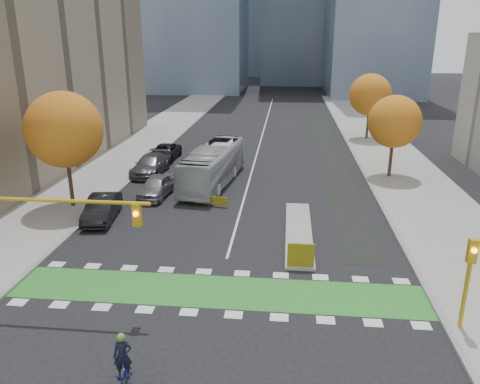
% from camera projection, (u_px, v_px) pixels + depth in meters
% --- Properties ---
extents(ground, '(300.00, 300.00, 0.00)m').
position_uv_depth(ground, '(213.00, 309.00, 21.01)').
color(ground, black).
rests_on(ground, ground).
extents(sidewalk_west, '(7.00, 120.00, 0.15)m').
position_uv_depth(sidewalk_west, '(97.00, 175.00, 41.17)').
color(sidewalk_west, gray).
rests_on(sidewalk_west, ground).
extents(sidewalk_east, '(7.00, 120.00, 0.15)m').
position_uv_depth(sidewalk_east, '(412.00, 184.00, 38.56)').
color(sidewalk_east, gray).
rests_on(sidewalk_east, ground).
extents(curb_west, '(0.30, 120.00, 0.16)m').
position_uv_depth(curb_west, '(135.00, 176.00, 40.83)').
color(curb_west, gray).
rests_on(curb_west, ground).
extents(curb_east, '(0.30, 120.00, 0.16)m').
position_uv_depth(curb_east, '(369.00, 183.00, 38.90)').
color(curb_east, gray).
rests_on(curb_east, ground).
extents(bike_crossing, '(20.00, 3.00, 0.01)m').
position_uv_depth(bike_crossing, '(217.00, 291.00, 22.43)').
color(bike_crossing, '#2A802A').
rests_on(bike_crossing, ground).
extents(centre_line, '(0.15, 70.00, 0.01)m').
position_uv_depth(centre_line, '(263.00, 134.00, 58.77)').
color(centre_line, silver).
rests_on(centre_line, ground).
extents(bike_lane_paint, '(2.50, 50.00, 0.01)m').
position_uv_depth(bike_lane_paint, '(329.00, 154.00, 48.60)').
color(bike_lane_paint, black).
rests_on(bike_lane_paint, ground).
extents(median_island, '(1.60, 10.00, 0.16)m').
position_uv_depth(median_island, '(299.00, 232.00, 29.10)').
color(median_island, gray).
rests_on(median_island, ground).
extents(hazard_board, '(1.40, 0.12, 1.30)m').
position_uv_depth(hazard_board, '(301.00, 255.00, 24.34)').
color(hazard_board, yellow).
rests_on(hazard_board, median_island).
extents(tree_west, '(5.20, 5.20, 8.22)m').
position_uv_depth(tree_west, '(64.00, 130.00, 31.73)').
color(tree_west, '#332114').
rests_on(tree_west, ground).
extents(tree_east_near, '(4.40, 4.40, 7.08)m').
position_uv_depth(tree_east_near, '(395.00, 122.00, 39.08)').
color(tree_east_near, '#332114').
rests_on(tree_east_near, ground).
extents(tree_east_far, '(4.80, 4.80, 7.65)m').
position_uv_depth(tree_east_far, '(370.00, 95.00, 54.02)').
color(tree_east_far, '#332114').
rests_on(tree_east_far, ground).
extents(traffic_signal_west, '(8.53, 0.56, 5.20)m').
position_uv_depth(traffic_signal_west, '(26.00, 223.00, 20.02)').
color(traffic_signal_west, '#BF9914').
rests_on(traffic_signal_west, ground).
extents(traffic_signal_east, '(0.35, 0.43, 4.10)m').
position_uv_depth(traffic_signal_east, '(469.00, 271.00, 18.65)').
color(traffic_signal_east, '#BF9914').
rests_on(traffic_signal_east, ground).
extents(cyclist, '(1.03, 2.04, 2.25)m').
position_uv_depth(cyclist, '(124.00, 371.00, 15.98)').
color(cyclist, navy).
rests_on(cyclist, ground).
extents(bus, '(4.07, 11.70, 3.19)m').
position_uv_depth(bus, '(213.00, 165.00, 38.42)').
color(bus, '#ACB1B4').
rests_on(bus, ground).
extents(parked_car_a, '(2.21, 4.82, 1.60)m').
position_uv_depth(parked_car_a, '(156.00, 186.00, 35.53)').
color(parked_car_a, '#939498').
rests_on(parked_car_a, ground).
extents(parked_car_b, '(2.32, 5.07, 1.61)m').
position_uv_depth(parked_car_b, '(102.00, 208.00, 31.03)').
color(parked_car_b, black).
rests_on(parked_car_b, ground).
extents(parked_car_c, '(2.68, 5.89, 1.67)m').
position_uv_depth(parked_car_c, '(150.00, 165.00, 41.44)').
color(parked_car_c, '#55545A').
rests_on(parked_car_c, ground).
extents(parked_car_d, '(2.66, 5.45, 1.49)m').
position_uv_depth(parked_car_d, '(164.00, 152.00, 46.20)').
color(parked_car_d, black).
rests_on(parked_car_d, ground).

